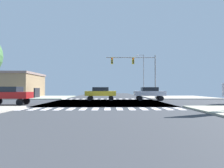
# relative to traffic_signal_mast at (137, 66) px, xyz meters

# --- Properties ---
(ground) EXTENTS (90.00, 90.00, 0.05)m
(ground) POSITION_rel_traffic_signal_mast_xyz_m (-4.79, -7.01, -5.33)
(ground) COLOR #323439
(sidewalk_corner_ne) EXTENTS (12.00, 12.00, 0.14)m
(sidewalk_corner_ne) POSITION_rel_traffic_signal_mast_xyz_m (8.21, 4.99, -5.23)
(sidewalk_corner_ne) COLOR #A09B91
(sidewalk_corner_ne) RESTS_ON ground
(sidewalk_corner_nw) EXTENTS (12.00, 12.00, 0.14)m
(sidewalk_corner_nw) POSITION_rel_traffic_signal_mast_xyz_m (-17.79, 4.99, -5.23)
(sidewalk_corner_nw) COLOR #99A28D
(sidewalk_corner_nw) RESTS_ON ground
(crosswalk_near) EXTENTS (13.50, 2.00, 0.01)m
(crosswalk_near) POSITION_rel_traffic_signal_mast_xyz_m (-5.04, -14.31, -5.30)
(crosswalk_near) COLOR silver
(crosswalk_near) RESTS_ON ground
(crosswalk_far) EXTENTS (13.50, 2.00, 0.01)m
(crosswalk_far) POSITION_rel_traffic_signal_mast_xyz_m (-5.04, 0.29, -5.30)
(crosswalk_far) COLOR silver
(crosswalk_far) RESTS_ON ground
(traffic_signal_mast) EXTENTS (8.05, 0.55, 7.11)m
(traffic_signal_mast) POSITION_rel_traffic_signal_mast_xyz_m (0.00, 0.00, 0.00)
(traffic_signal_mast) COLOR gray
(traffic_signal_mast) RESTS_ON ground
(street_lamp) EXTENTS (1.78, 0.32, 9.17)m
(street_lamp) POSITION_rel_traffic_signal_mast_xyz_m (2.93, 10.72, 0.09)
(street_lamp) COLOR gray
(street_lamp) RESTS_ON ground
(bank_building) EXTENTS (13.76, 9.74, 4.76)m
(bank_building) POSITION_rel_traffic_signal_mast_xyz_m (-24.67, 6.89, -2.91)
(bank_building) COLOR #886E4F
(bank_building) RESTS_ON ground
(sedan_nearside_1) EXTENTS (4.30, 1.80, 1.88)m
(sedan_nearside_1) POSITION_rel_traffic_signal_mast_xyz_m (-5.61, -3.51, -4.18)
(sedan_nearside_1) COLOR black
(sedan_nearside_1) RESTS_ON ground
(sedan_farside_2) EXTENTS (4.30, 1.80, 1.88)m
(sedan_farside_2) POSITION_rel_traffic_signal_mast_xyz_m (1.32, -3.51, -4.18)
(sedan_farside_2) COLOR black
(sedan_farside_2) RESTS_ON ground
(sedan_leading_3) EXTENTS (1.80, 4.30, 1.88)m
(sedan_leading_3) POSITION_rel_traffic_signal_mast_xyz_m (-6.79, 27.46, -4.18)
(sedan_leading_3) COLOR black
(sedan_leading_3) RESTS_ON ground
(sedan_trailing_4) EXTENTS (4.30, 1.80, 1.88)m
(sedan_trailing_4) POSITION_rel_traffic_signal_mast_xyz_m (-14.68, -10.51, -4.18)
(sedan_trailing_4) COLOR black
(sedan_trailing_4) RESTS_ON ground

